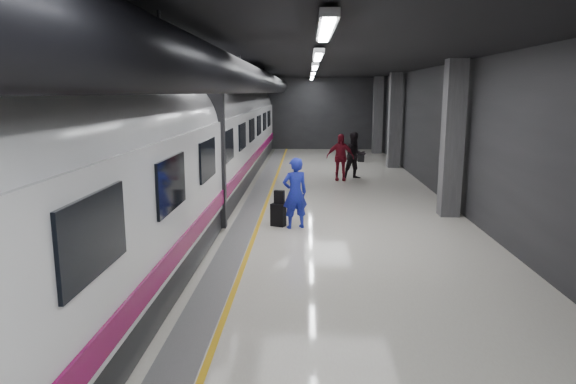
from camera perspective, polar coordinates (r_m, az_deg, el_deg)
ground at (r=13.43m, az=0.49°, el=-4.43°), size 40.00×40.00×0.00m
platform_hall at (r=13.91m, az=-0.57°, el=10.86°), size 10.02×40.02×4.51m
train at (r=13.52m, az=-13.43°, el=4.32°), size 3.05×38.00×4.05m
traveler_main at (r=13.59m, az=0.78°, el=-0.13°), size 0.81×0.68×1.90m
suitcase_main at (r=13.92m, az=-1.09°, el=-2.55°), size 0.44×0.37×0.62m
shoulder_bag at (r=13.84m, az=-0.98°, el=-0.56°), size 0.30×0.21×0.36m
traveler_far_a at (r=21.69m, az=7.42°, el=4.04°), size 1.12×0.97×1.96m
traveler_far_b at (r=21.20m, az=5.82°, el=3.86°), size 1.13×0.47×1.92m
suitcase_far at (r=27.20m, az=8.11°, el=3.88°), size 0.39×0.29×0.51m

